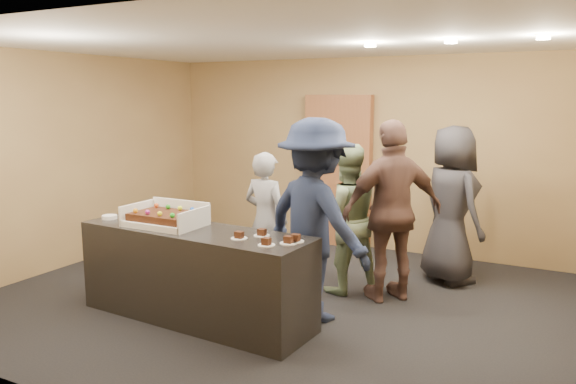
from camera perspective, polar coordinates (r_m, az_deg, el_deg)
The scene contains 17 objects.
room at distance 5.82m, azimuth -1.08°, elevation 1.69°, with size 6.04×6.00×2.70m.
serving_counter at distance 5.59m, azimuth -9.36°, elevation -8.26°, with size 2.40×0.70×0.90m, color black.
storage_cabinet at distance 8.15m, azimuth 5.10°, elevation 2.12°, with size 0.99×0.15×2.18m, color brown.
cake_box at distance 5.69m, azimuth -12.18°, elevation -2.82°, with size 0.74×0.51×0.22m.
sheet_cake at distance 5.66m, azimuth -12.38°, elevation -2.38°, with size 0.63×0.44×0.12m.
plate_stack at distance 6.14m, azimuth -17.68°, elevation -2.44°, with size 0.16×0.16×0.04m, color white.
slice_a at distance 5.06m, azimuth -4.98°, elevation -4.50°, with size 0.15×0.15×0.07m.
slice_b at distance 5.14m, azimuth -2.67°, elevation -4.24°, with size 0.15×0.15×0.07m.
slice_c at distance 4.82m, azimuth -2.21°, elevation -5.19°, with size 0.15×0.15×0.07m.
slice_d at distance 4.94m, azimuth 0.78°, elevation -4.81°, with size 0.15×0.15×0.07m.
slice_e at distance 4.87m, azimuth 0.03°, elevation -5.01°, with size 0.15×0.15×0.07m.
person_server_grey at distance 6.37m, azimuth -2.26°, elevation -2.87°, with size 0.57×0.37×1.55m, color gray.
person_sage_man at distance 6.21m, azimuth 5.86°, elevation -2.73°, with size 0.81×0.63×1.66m, color #8DA275.
person_navy_man at distance 5.40m, azimuth 2.83°, elevation -2.92°, with size 1.27×0.73×1.96m, color #19223E.
person_brown_extra at distance 6.02m, azimuth 10.59°, elevation -1.94°, with size 1.13×0.47×1.93m, color brown.
person_dark_suit at distance 6.78m, azimuth 16.27°, elevation -1.26°, with size 0.90×0.58×1.84m, color #26252B.
ceiling_spotlights at distance 5.69m, azimuth 16.21°, elevation 14.46°, with size 1.72×0.12×0.03m.
Camera 1 is at (2.78, -5.05, 2.16)m, focal length 35.00 mm.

